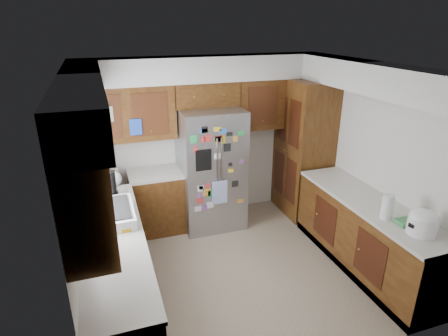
{
  "coord_description": "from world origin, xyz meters",
  "views": [
    {
      "loc": [
        -1.48,
        -3.73,
        2.95
      ],
      "look_at": [
        -0.09,
        0.35,
        1.25
      ],
      "focal_mm": 30.0,
      "sensor_mm": 36.0,
      "label": 1
    }
  ],
  "objects": [
    {
      "name": "fridge_top_items",
      "position": [
        -0.11,
        1.39,
        2.29
      ],
      "size": [
        0.86,
        0.33,
        0.3
      ],
      "color": "blue",
      "rests_on": "bridge_cabinet"
    },
    {
      "name": "right_counter_run",
      "position": [
        1.5,
        -0.47,
        0.42
      ],
      "size": [
        0.63,
        2.25,
        0.92
      ],
      "color": "#3C1E0B",
      "rests_on": "ground"
    },
    {
      "name": "rice_cooker",
      "position": [
        1.5,
        -1.24,
        1.06
      ],
      "size": [
        0.31,
        0.29,
        0.26
      ],
      "color": "white",
      "rests_on": "right_counter_run"
    },
    {
      "name": "fridge",
      "position": [
        -0.0,
        1.2,
        0.9
      ],
      "size": [
        0.9,
        0.79,
        1.8
      ],
      "color": "gray",
      "rests_on": "ground"
    },
    {
      "name": "bridge_cabinet",
      "position": [
        0.0,
        1.43,
        1.98
      ],
      "size": [
        0.96,
        0.34,
        0.35
      ],
      "primitive_type": "cube",
      "color": "#3C1E0B",
      "rests_on": "fridge"
    },
    {
      "name": "left_counter_clutter",
      "position": [
        -1.46,
        0.83,
        1.05
      ],
      "size": [
        0.32,
        0.94,
        0.38
      ],
      "color": "black",
      "rests_on": "left_counter_run"
    },
    {
      "name": "room_shell",
      "position": [
        -0.11,
        0.36,
        1.82
      ],
      "size": [
        3.64,
        3.24,
        2.52
      ],
      "color": "silver",
      "rests_on": "ground"
    },
    {
      "name": "pantry",
      "position": [
        1.5,
        1.15,
        1.07
      ],
      "size": [
        0.6,
        0.9,
        2.15
      ],
      "primitive_type": "cube",
      "color": "#3C1E0B",
      "rests_on": "ground"
    },
    {
      "name": "left_counter_run",
      "position": [
        -1.36,
        0.03,
        0.43
      ],
      "size": [
        1.36,
        3.2,
        0.92
      ],
      "color": "#3C1E0B",
      "rests_on": "ground"
    },
    {
      "name": "paper_towel",
      "position": [
        1.38,
        -0.87,
        1.06
      ],
      "size": [
        0.13,
        0.13,
        0.28
      ],
      "primitive_type": "cylinder",
      "color": "white",
      "rests_on": "right_counter_run"
    },
    {
      "name": "sink_assembly",
      "position": [
        -1.5,
        0.1,
        0.99
      ],
      "size": [
        0.52,
        0.7,
        0.37
      ],
      "color": "white",
      "rests_on": "left_counter_run"
    },
    {
      "name": "floor",
      "position": [
        0.0,
        0.0,
        0.0
      ],
      "size": [
        3.6,
        3.6,
        0.0
      ],
      "primitive_type": "plane",
      "color": "gray",
      "rests_on": "ground"
    }
  ]
}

